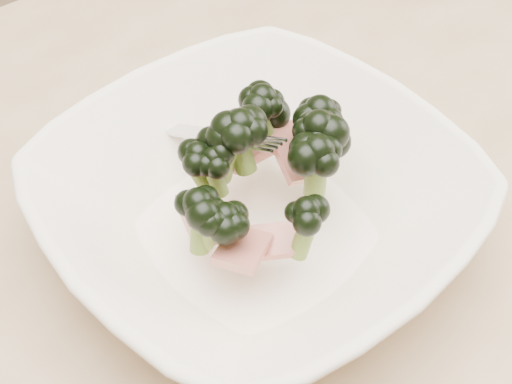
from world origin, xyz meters
TOP-DOWN VIEW (x-y plane):
  - dining_table at (0.00, 0.00)m, footprint 1.20×0.80m
  - broccoli_dish at (0.01, -0.02)m, footprint 0.31×0.31m

SIDE VIEW (x-z plane):
  - dining_table at x=0.00m, z-range 0.28..1.03m
  - broccoli_dish at x=0.01m, z-range 0.73..0.85m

